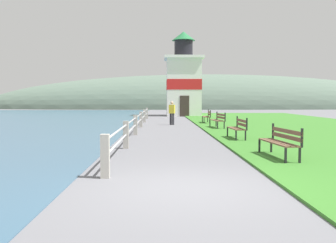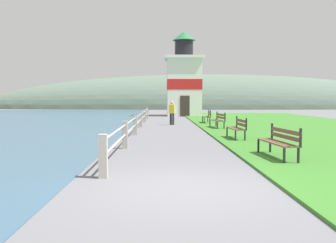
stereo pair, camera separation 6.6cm
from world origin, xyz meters
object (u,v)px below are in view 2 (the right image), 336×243
(park_bench_near, at_px, (280,140))
(lighthouse, at_px, (184,81))
(park_bench_far, at_px, (218,119))
(park_bench_by_lighthouse, at_px, (207,116))
(person_strolling, at_px, (172,112))
(park_bench_midway, at_px, (238,127))

(park_bench_near, height_order, lighthouse, lighthouse)
(park_bench_far, bearing_deg, lighthouse, -93.19)
(park_bench_by_lighthouse, bearing_deg, lighthouse, -83.35)
(park_bench_near, height_order, park_bench_far, same)
(park_bench_far, height_order, lighthouse, lighthouse)
(park_bench_by_lighthouse, relative_size, person_strolling, 1.10)
(park_bench_far, xyz_separation_m, park_bench_by_lighthouse, (-0.08, 4.43, -0.00))
(park_bench_near, xyz_separation_m, park_bench_by_lighthouse, (-0.16, 15.22, -0.00))
(park_bench_far, bearing_deg, park_bench_midway, 82.57)
(park_bench_near, bearing_deg, lighthouse, -92.24)
(park_bench_midway, bearing_deg, person_strolling, -76.42)
(park_bench_near, xyz_separation_m, person_strolling, (-2.62, 13.91, 0.29))
(lighthouse, bearing_deg, person_strolling, -96.66)
(park_bench_midway, xyz_separation_m, lighthouse, (-0.92, 22.15, 2.93))
(park_bench_midway, xyz_separation_m, park_bench_far, (0.08, 5.81, 0.00))
(park_bench_by_lighthouse, relative_size, lighthouse, 0.20)
(park_bench_midway, xyz_separation_m, park_bench_by_lighthouse, (-0.00, 10.24, 0.00))
(person_strolling, bearing_deg, park_bench_midway, -144.76)
(park_bench_far, bearing_deg, park_bench_near, 83.78)
(park_bench_midway, bearing_deg, park_bench_far, -92.56)
(park_bench_near, distance_m, lighthouse, 27.30)
(park_bench_midway, distance_m, person_strolling, 9.28)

